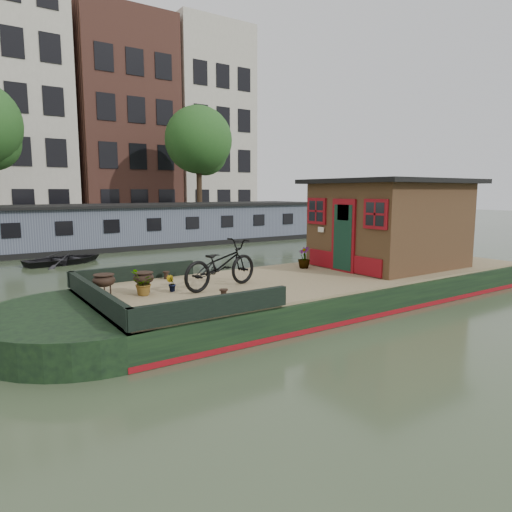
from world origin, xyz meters
TOP-DOWN VIEW (x-y plane):
  - ground at (0.00, 0.00)m, footprint 120.00×120.00m
  - houseboat_hull at (-1.33, 0.00)m, footprint 14.01×4.02m
  - houseboat_deck at (0.00, 0.00)m, footprint 11.80×3.80m
  - bow_bulwark at (-5.07, 0.00)m, footprint 3.00×4.00m
  - cabin at (2.19, 0.00)m, footprint 4.00×3.50m
  - bicycle at (-3.25, 0.01)m, footprint 2.09×1.10m
  - potted_plant_b at (-4.29, 0.28)m, footprint 0.24×0.24m
  - potted_plant_c at (-4.91, 0.25)m, footprint 0.63×0.63m
  - potted_plant_d at (-0.06, 1.00)m, footprint 0.34×0.34m
  - brazier_front at (-4.84, 0.40)m, footprint 0.42×0.42m
  - brazier_rear at (-5.60, 0.55)m, footprint 0.45×0.45m
  - bollard_port at (-3.82, 1.65)m, footprint 0.16×0.16m
  - bollard_stbd at (-3.71, -0.91)m, footprint 0.17×0.17m
  - dinghy at (-4.47, 9.92)m, footprint 3.27×2.63m
  - far_houseboat at (0.00, 14.00)m, footprint 20.40×4.40m
  - quay at (0.00, 20.50)m, footprint 60.00×6.00m
  - townhouse_row at (0.15, 27.50)m, footprint 27.25×8.00m
  - tree_right at (6.14, 19.07)m, footprint 4.40×4.40m

SIDE VIEW (x-z plane):
  - ground at x=0.00m, z-range 0.00..0.00m
  - houseboat_hull at x=-1.33m, z-range -0.03..0.57m
  - dinghy at x=-4.47m, z-range 0.00..0.60m
  - quay at x=0.00m, z-range 0.00..0.90m
  - houseboat_deck at x=0.00m, z-range 0.60..0.65m
  - bollard_port at x=-3.82m, z-range 0.65..0.83m
  - bollard_stbd at x=-3.71m, z-range 0.65..0.84m
  - potted_plant_b at x=-4.29m, z-range 0.65..1.00m
  - bow_bulwark at x=-5.07m, z-range 0.65..1.00m
  - brazier_front at x=-4.84m, z-range 0.65..1.10m
  - brazier_rear at x=-5.60m, z-range 0.65..1.12m
  - potted_plant_c at x=-4.91m, z-range 0.65..1.18m
  - potted_plant_d at x=-0.06m, z-range 0.65..1.24m
  - far_houseboat at x=0.00m, z-range -0.09..2.02m
  - bicycle at x=-3.25m, z-range 0.65..1.69m
  - cabin at x=2.19m, z-range 0.67..3.09m
  - tree_right at x=6.14m, z-range 2.19..9.59m
  - townhouse_row at x=0.15m, z-range -0.35..16.15m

